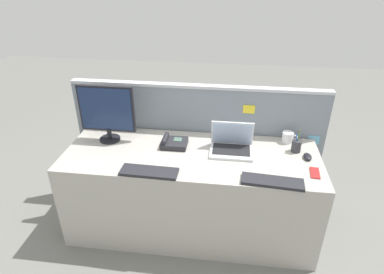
% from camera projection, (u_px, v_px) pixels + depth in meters
% --- Properties ---
extents(ground_plane, '(10.00, 10.00, 0.00)m').
position_uv_depth(ground_plane, '(191.00, 225.00, 2.90)').
color(ground_plane, slate).
extents(desk, '(1.97, 0.73, 0.73)m').
position_uv_depth(desk, '(191.00, 192.00, 2.72)').
color(desk, '#ADA89E').
rests_on(desk, ground_plane).
extents(cubicle_divider, '(2.16, 0.07, 1.15)m').
position_uv_depth(cubicle_divider, '(197.00, 145.00, 2.97)').
color(cubicle_divider, gray).
rests_on(cubicle_divider, ground_plane).
extents(desktop_monitor, '(0.45, 0.17, 0.47)m').
position_uv_depth(desktop_monitor, '(107.00, 111.00, 2.63)').
color(desktop_monitor, black).
rests_on(desktop_monitor, desk).
extents(laptop, '(0.33, 0.25, 0.23)m').
position_uv_depth(laptop, '(232.00, 144.00, 2.57)').
color(laptop, silver).
rests_on(laptop, desk).
extents(desk_phone, '(0.20, 0.18, 0.08)m').
position_uv_depth(desk_phone, '(173.00, 143.00, 2.64)').
color(desk_phone, '#232328').
rests_on(desk_phone, desk).
extents(keyboard_main, '(0.41, 0.15, 0.02)m').
position_uv_depth(keyboard_main, '(149.00, 172.00, 2.31)').
color(keyboard_main, '#232328').
rests_on(keyboard_main, desk).
extents(keyboard_spare, '(0.42, 0.16, 0.02)m').
position_uv_depth(keyboard_spare, '(272.00, 182.00, 2.21)').
color(keyboard_spare, '#232328').
rests_on(keyboard_spare, desk).
extents(computer_mouse_right_hand, '(0.06, 0.10, 0.03)m').
position_uv_depth(computer_mouse_right_hand, '(307.00, 157.00, 2.48)').
color(computer_mouse_right_hand, black).
rests_on(computer_mouse_right_hand, desk).
extents(pen_cup, '(0.07, 0.07, 0.19)m').
position_uv_depth(pen_cup, '(296.00, 146.00, 2.55)').
color(pen_cup, '#333338').
rests_on(pen_cup, desk).
extents(cell_phone_red_case, '(0.08, 0.14, 0.01)m').
position_uv_depth(cell_phone_red_case, '(315.00, 173.00, 2.31)').
color(cell_phone_red_case, '#B22323').
rests_on(cell_phone_red_case, desk).
extents(coffee_mug, '(0.13, 0.09, 0.09)m').
position_uv_depth(coffee_mug, '(288.00, 137.00, 2.69)').
color(coffee_mug, white).
rests_on(coffee_mug, desk).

